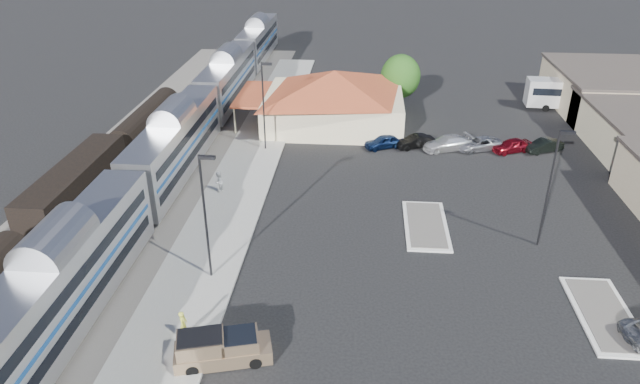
{
  "coord_description": "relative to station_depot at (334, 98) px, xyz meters",
  "views": [
    {
      "loc": [
        -1.13,
        -36.87,
        22.74
      ],
      "look_at": [
        -4.28,
        1.72,
        2.8
      ],
      "focal_mm": 32.0,
      "sensor_mm": 36.0,
      "label": 1
    }
  ],
  "objects": [
    {
      "name": "ground",
      "position": [
        4.56,
        -24.0,
        -3.13
      ],
      "size": [
        280.0,
        280.0,
        0.0
      ],
      "primitive_type": "plane",
      "color": "black",
      "rests_on": "ground"
    },
    {
      "name": "railbed",
      "position": [
        -16.44,
        -16.0,
        -3.07
      ],
      "size": [
        16.0,
        100.0,
        0.12
      ],
      "primitive_type": "cube",
      "color": "#4C4944",
      "rests_on": "ground"
    },
    {
      "name": "platform",
      "position": [
        -7.44,
        -18.0,
        -3.04
      ],
      "size": [
        5.5,
        92.0,
        0.18
      ],
      "primitive_type": "cube",
      "color": "gray",
      "rests_on": "ground"
    },
    {
      "name": "passenger_train",
      "position": [
        -13.44,
        -14.35,
        -0.26
      ],
      "size": [
        3.0,
        104.0,
        5.55
      ],
      "color": "silver",
      "rests_on": "ground"
    },
    {
      "name": "freight_cars",
      "position": [
        -19.44,
        -21.74,
        -1.21
      ],
      "size": [
        2.8,
        46.0,
        4.0
      ],
      "color": "black",
      "rests_on": "ground"
    },
    {
      "name": "station_depot",
      "position": [
        0.0,
        0.0,
        0.0
      ],
      "size": [
        18.35,
        12.24,
        6.2
      ],
      "color": "beige",
      "rests_on": "ground"
    },
    {
      "name": "traffic_island_south",
      "position": [
        8.56,
        -22.0,
        -3.03
      ],
      "size": [
        3.3,
        7.5,
        0.21
      ],
      "color": "silver",
      "rests_on": "ground"
    },
    {
      "name": "traffic_island_north",
      "position": [
        18.56,
        -32.0,
        -3.03
      ],
      "size": [
        3.3,
        7.5,
        0.21
      ],
      "color": "silver",
      "rests_on": "ground"
    },
    {
      "name": "lamp_plat_s",
      "position": [
        -6.34,
        -30.0,
        2.21
      ],
      "size": [
        1.08,
        0.25,
        9.0
      ],
      "color": "black",
      "rests_on": "ground"
    },
    {
      "name": "lamp_plat_n",
      "position": [
        -6.34,
        -8.0,
        2.21
      ],
      "size": [
        1.08,
        0.25,
        9.0
      ],
      "color": "black",
      "rests_on": "ground"
    },
    {
      "name": "lamp_lot",
      "position": [
        16.66,
        -24.0,
        2.21
      ],
      "size": [
        1.08,
        0.25,
        9.0
      ],
      "color": "black",
      "rests_on": "ground"
    },
    {
      "name": "tree_depot",
      "position": [
        7.56,
        6.0,
        0.89
      ],
      "size": [
        4.71,
        4.71,
        6.63
      ],
      "color": "#382314",
      "rests_on": "ground"
    },
    {
      "name": "pickup_truck",
      "position": [
        -3.8,
        -37.59,
        -2.27
      ],
      "size": [
        5.58,
        3.19,
        1.82
      ],
      "rotation": [
        0.0,
        0.0,
        1.83
      ],
      "color": "#A18463",
      "rests_on": "ground"
    },
    {
      "name": "coach_bus",
      "position": [
        28.56,
        7.41,
        -1.04
      ],
      "size": [
        11.41,
        2.97,
        3.63
      ],
      "rotation": [
        0.0,
        0.0,
        1.52
      ],
      "color": "silver",
      "rests_on": "ground"
    },
    {
      "name": "person_a",
      "position": [
        -6.44,
        -36.09,
        -2.06
      ],
      "size": [
        0.43,
        0.65,
        1.78
      ],
      "primitive_type": "imported",
      "rotation": [
        0.0,
        0.0,
        1.57
      ],
      "color": "gold",
      "rests_on": "platform"
    },
    {
      "name": "person_b",
      "position": [
        -8.85,
        -17.83,
        -2.01
      ],
      "size": [
        0.91,
        1.06,
        1.88
      ],
      "primitive_type": "imported",
      "rotation": [
        0.0,
        0.0,
        -1.81
      ],
      "color": "silver",
      "rests_on": "platform"
    },
    {
      "name": "parked_car_a",
      "position": [
        5.55,
        -6.46,
        -2.44
      ],
      "size": [
        4.35,
        3.15,
        1.38
      ],
      "primitive_type": "imported",
      "rotation": [
        0.0,
        0.0,
        -1.14
      ],
      "color": "#0B193B",
      "rests_on": "ground"
    },
    {
      "name": "parked_car_b",
      "position": [
        8.75,
        -6.16,
        -2.46
      ],
      "size": [
        4.28,
        2.81,
        1.33
      ],
      "primitive_type": "imported",
      "rotation": [
        0.0,
        0.0,
        -1.19
      ],
      "color": "black",
      "rests_on": "ground"
    },
    {
      "name": "parked_car_c",
      "position": [
        11.95,
        -6.46,
        -2.39
      ],
      "size": [
        5.5,
        3.73,
        1.48
      ],
      "primitive_type": "imported",
      "rotation": [
        0.0,
        0.0,
        -1.21
      ],
      "color": "silver",
      "rests_on": "ground"
    },
    {
      "name": "parked_car_d",
      "position": [
        15.15,
        -6.16,
        -2.47
      ],
      "size": [
        5.19,
        3.67,
        1.31
      ],
      "primitive_type": "imported",
      "rotation": [
        0.0,
        0.0,
        -1.22
      ],
      "color": "#92949A",
      "rests_on": "ground"
    },
    {
      "name": "parked_car_e",
      "position": [
        18.35,
        -6.46,
        -2.44
      ],
      "size": [
        4.4,
        3.18,
        1.39
      ],
      "primitive_type": "imported",
      "rotation": [
        0.0,
        0.0,
        -1.15
      ],
      "color": "maroon",
      "rests_on": "ground"
    },
    {
      "name": "parked_car_f",
      "position": [
        21.55,
        -6.16,
        -2.47
      ],
      "size": [
        4.24,
        2.88,
        1.32
      ],
      "primitive_type": "imported",
      "rotation": [
        0.0,
        0.0,
        -1.16
      ],
      "color": "black",
      "rests_on": "ground"
    }
  ]
}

